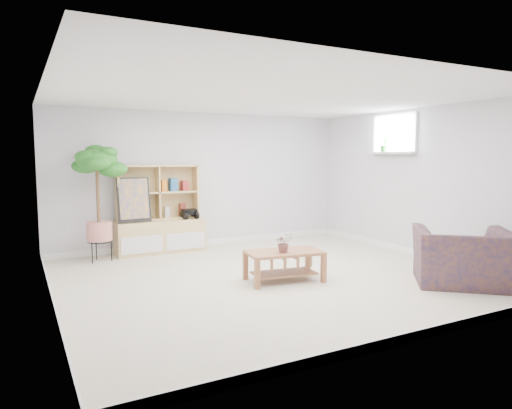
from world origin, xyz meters
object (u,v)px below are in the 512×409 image
floor_tree (98,204)px  coffee_table (284,266)px  storage_unit (160,209)px  armchair (462,253)px

floor_tree → coffee_table: bearing=-49.6°
storage_unit → armchair: storage_unit is taller
storage_unit → floor_tree: 1.06m
storage_unit → coffee_table: size_ratio=1.52×
storage_unit → coffee_table: bearing=-70.0°
floor_tree → armchair: bearing=-42.6°
floor_tree → armchair: (3.80, -3.49, -0.49)m
coffee_table → armchair: size_ratio=0.88×
coffee_table → floor_tree: floor_tree is taller
coffee_table → floor_tree: (-1.94, 2.28, 0.70)m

